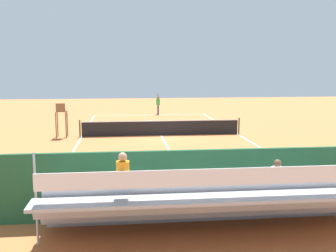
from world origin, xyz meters
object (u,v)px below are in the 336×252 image
courtside_bench (299,187)px  umpire_chair (61,116)px  equipment_bag (246,201)px  tennis_racket (147,114)px  tennis_net (161,128)px  tennis_player (158,103)px  bleacher_stand (216,201)px  tennis_ball_near (179,119)px

courtside_bench → umpire_chair: bearing=-54.6°
equipment_bag → tennis_racket: equipment_bag is taller
tennis_net → umpire_chair: bearing=0.5°
tennis_player → tennis_racket: size_ratio=3.30×
umpire_chair → equipment_bag: bearing=119.8°
umpire_chair → courtside_bench: umpire_chair is taller
bleacher_stand → umpire_chair: bearing=-67.9°
umpire_chair → tennis_racket: bearing=-117.8°
umpire_chair → equipment_bag: (-7.63, 13.34, -1.13)m
courtside_bench → tennis_player: size_ratio=0.93×
tennis_racket → tennis_ball_near: 4.54m
umpire_chair → tennis_racket: (-5.96, -11.29, -1.30)m
tennis_net → tennis_player: tennis_player is taller
bleacher_stand → equipment_bag: size_ratio=10.07×
umpire_chair → equipment_bag: size_ratio=2.38×
bleacher_stand → equipment_bag: 2.50m
bleacher_stand → tennis_racket: (0.25, -26.56, -0.89)m
tennis_net → courtside_bench: size_ratio=5.72×
tennis_net → bleacher_stand: bearing=90.0°
bleacher_stand → umpire_chair: (6.21, -15.27, 0.41)m
bleacher_stand → tennis_player: 26.70m
bleacher_stand → courtside_bench: 3.81m
courtside_bench → tennis_ball_near: size_ratio=27.27×
tennis_racket → tennis_ball_near: size_ratio=8.83×
umpire_chair → courtside_bench: size_ratio=1.19×
equipment_bag → tennis_player: bearing=-88.5°
bleacher_stand → tennis_racket: bleacher_stand is taller
tennis_net → tennis_player: size_ratio=5.35×
umpire_chair → courtside_bench: bearing=125.4°
tennis_racket → tennis_player: bearing=-172.9°
tennis_net → tennis_ball_near: 7.68m
tennis_net → tennis_racket: tennis_net is taller
bleacher_stand → tennis_racket: bearing=-89.5°
courtside_bench → tennis_ball_near: courtside_bench is taller
tennis_net → courtside_bench: tennis_net is taller
bleacher_stand → umpire_chair: size_ratio=4.23×
courtside_bench → tennis_racket: courtside_bench is taller
equipment_bag → bleacher_stand: bearing=53.7°
equipment_bag → tennis_ball_near: size_ratio=13.64×
umpire_chair → equipment_bag: 15.41m
courtside_bench → equipment_bag: (1.77, 0.13, -0.38)m
tennis_player → tennis_net: bearing=86.1°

